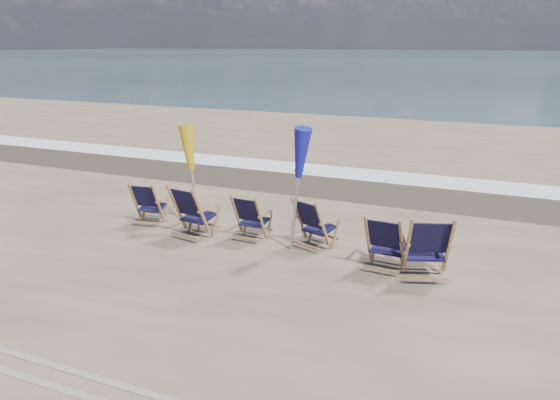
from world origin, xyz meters
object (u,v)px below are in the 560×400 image
(beach_chair_2, at_px, (260,220))
(umbrella_blue, at_px, (297,157))
(beach_chair_3, at_px, (322,227))
(beach_chair_5, at_px, (449,249))
(beach_chair_4, at_px, (401,247))
(umbrella_yellow, at_px, (192,153))
(beach_chair_0, at_px, (158,204))
(beach_chair_1, at_px, (201,215))

(beach_chair_2, height_order, umbrella_blue, umbrella_blue)
(beach_chair_3, height_order, beach_chair_5, beach_chair_5)
(beach_chair_4, xyz_separation_m, umbrella_blue, (-1.87, 0.27, 1.21))
(beach_chair_3, relative_size, umbrella_blue, 0.43)
(beach_chair_2, bearing_deg, beach_chair_4, 173.85)
(beach_chair_2, height_order, beach_chair_4, beach_chair_4)
(beach_chair_3, bearing_deg, beach_chair_2, 20.05)
(umbrella_yellow, xyz_separation_m, umbrella_blue, (2.28, -0.35, 0.17))
(beach_chair_0, height_order, beach_chair_4, beach_chair_4)
(umbrella_yellow, bearing_deg, beach_chair_0, -169.54)
(beach_chair_3, height_order, umbrella_blue, umbrella_blue)
(beach_chair_5, bearing_deg, beach_chair_2, -26.20)
(beach_chair_0, height_order, umbrella_yellow, umbrella_yellow)
(beach_chair_1, height_order, beach_chair_2, beach_chair_1)
(umbrella_blue, bearing_deg, beach_chair_2, 168.28)
(beach_chair_0, height_order, beach_chair_3, beach_chair_3)
(beach_chair_0, distance_m, beach_chair_2, 2.27)
(beach_chair_0, distance_m, beach_chair_4, 4.93)
(beach_chair_0, distance_m, umbrella_blue, 3.28)
(beach_chair_2, bearing_deg, beach_chair_1, 23.78)
(beach_chair_0, xyz_separation_m, beach_chair_1, (1.26, -0.43, 0.08))
(beach_chair_5, xyz_separation_m, umbrella_yellow, (-4.85, 0.59, 0.98))
(beach_chair_4, height_order, umbrella_yellow, umbrella_yellow)
(beach_chair_5, bearing_deg, beach_chair_4, -17.26)
(beach_chair_0, bearing_deg, beach_chair_1, 152.93)
(beach_chair_5, bearing_deg, umbrella_yellow, -26.26)
(beach_chair_0, height_order, beach_chair_1, beach_chair_1)
(beach_chair_1, distance_m, umbrella_yellow, 1.25)
(beach_chair_2, bearing_deg, beach_chair_5, 176.19)
(beach_chair_3, height_order, umbrella_yellow, umbrella_yellow)
(beach_chair_1, height_order, umbrella_yellow, umbrella_yellow)
(beach_chair_0, xyz_separation_m, umbrella_blue, (3.03, -0.21, 1.24))
(beach_chair_3, bearing_deg, umbrella_yellow, 16.31)
(beach_chair_2, bearing_deg, beach_chair_0, 1.86)
(beach_chair_2, bearing_deg, umbrella_yellow, -3.97)
(beach_chair_3, distance_m, beach_chair_5, 2.19)
(beach_chair_1, distance_m, beach_chair_4, 3.65)
(beach_chair_2, xyz_separation_m, beach_chair_3, (1.19, -0.01, 0.03))
(beach_chair_1, xyz_separation_m, beach_chair_2, (1.01, 0.38, -0.08))
(beach_chair_0, xyz_separation_m, beach_chair_2, (2.27, -0.05, -0.00))
(beach_chair_0, distance_m, beach_chair_1, 1.33)
(beach_chair_1, bearing_deg, umbrella_blue, -163.96)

